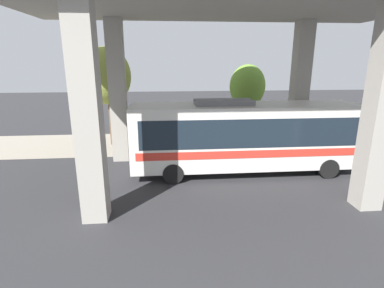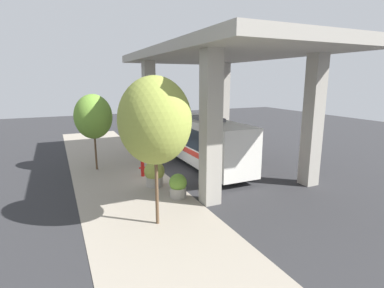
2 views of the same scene
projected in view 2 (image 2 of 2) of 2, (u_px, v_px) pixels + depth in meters
ground_plane at (167, 175)px, 20.60m from camera, size 80.00×80.00×0.00m
sidewalk_strip at (123, 181)px, 19.37m from camera, size 6.00×40.00×0.02m
overpass at (219, 66)px, 20.67m from camera, size 9.40×18.69×8.54m
bus at (200, 138)px, 22.70m from camera, size 2.77×11.57×3.86m
fire_hydrant at (143, 168)px, 20.27m from camera, size 0.50×0.24×1.13m
planter_front at (155, 174)px, 18.37m from camera, size 1.25×1.25×1.60m
planter_middle at (178, 186)px, 16.62m from camera, size 0.99×0.99×1.36m
street_tree_near at (155, 121)px, 12.69m from camera, size 3.15×3.15×6.64m
street_tree_far at (93, 117)px, 21.13m from camera, size 2.63×2.63×5.48m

